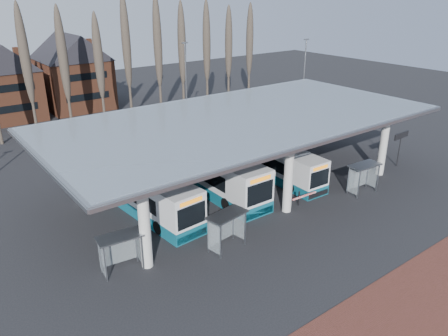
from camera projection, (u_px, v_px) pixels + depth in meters
ground at (311, 224)px, 31.92m from camera, size 140.00×140.00×0.00m
station_canopy at (242, 124)px, 35.65m from camera, size 32.00×16.00×6.34m
poplar_row at (112, 52)px, 52.91m from camera, size 45.10×1.10×14.50m
lamp_post_b at (186, 84)px, 52.41m from camera, size 0.80×0.16×10.17m
lamp_post_c at (304, 78)px, 55.79m from camera, size 0.80×0.16×10.17m
bus_0 at (141, 189)px, 33.50m from camera, size 3.65×12.65×3.47m
bus_1 at (208, 169)px, 37.05m from camera, size 2.93×13.23×3.67m
bus_2 at (273, 161)px, 39.60m from camera, size 2.83×11.29×3.11m
shelter_0 at (120, 245)px, 26.00m from camera, size 2.77×1.60×2.46m
shelter_1 at (226, 223)px, 28.30m from camera, size 2.92×1.78×2.55m
shelter_2 at (363, 172)px, 36.16m from camera, size 2.83×1.55×2.55m
info_sign_0 at (401, 138)px, 41.20m from camera, size 2.29×0.24×3.40m
info_sign_1 at (384, 127)px, 45.15m from camera, size 2.15×0.19×3.20m
barrier at (303, 196)px, 33.94m from camera, size 2.45×0.71×1.23m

